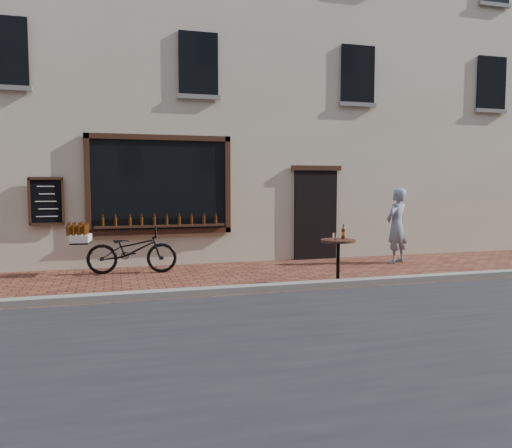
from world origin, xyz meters
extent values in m
plane|color=#4F2419|center=(0.00, 0.00, 0.00)|extent=(90.00, 90.00, 0.00)
cube|color=slate|center=(0.00, 0.20, 0.06)|extent=(90.00, 0.25, 0.12)
cube|color=beige|center=(0.00, 6.50, 5.00)|extent=(28.00, 6.00, 10.00)
cube|color=black|center=(-1.90, 3.45, 1.85)|extent=(3.00, 0.06, 2.00)
cube|color=black|center=(-1.90, 3.43, 2.91)|extent=(3.24, 0.10, 0.12)
cube|color=black|center=(-1.90, 3.43, 0.79)|extent=(3.24, 0.10, 0.12)
cube|color=black|center=(-3.46, 3.43, 1.85)|extent=(0.12, 0.10, 2.24)
cube|color=black|center=(-0.34, 3.43, 1.85)|extent=(0.12, 0.10, 2.24)
cube|color=black|center=(-1.90, 3.38, 0.92)|extent=(2.90, 0.16, 0.05)
cube|color=black|center=(1.90, 3.46, 1.10)|extent=(1.10, 0.10, 2.20)
cube|color=black|center=(1.90, 3.43, 2.26)|extent=(1.30, 0.10, 0.12)
cube|color=black|center=(-4.30, 3.44, 1.50)|extent=(0.62, 0.04, 0.92)
cylinder|color=#3D1C07|center=(-3.15, 3.38, 1.04)|extent=(0.06, 0.06, 0.19)
cylinder|color=#3D1C07|center=(-2.87, 3.38, 1.04)|extent=(0.06, 0.06, 0.19)
cylinder|color=#3D1C07|center=(-2.59, 3.38, 1.04)|extent=(0.06, 0.06, 0.19)
cylinder|color=#3D1C07|center=(-2.32, 3.38, 1.04)|extent=(0.06, 0.06, 0.19)
cylinder|color=#3D1C07|center=(-2.04, 3.38, 1.04)|extent=(0.06, 0.06, 0.19)
cylinder|color=#3D1C07|center=(-1.76, 3.38, 1.04)|extent=(0.06, 0.06, 0.19)
cylinder|color=#3D1C07|center=(-1.48, 3.38, 1.04)|extent=(0.06, 0.06, 0.19)
cylinder|color=#3D1C07|center=(-1.21, 3.38, 1.04)|extent=(0.06, 0.06, 0.19)
cylinder|color=#3D1C07|center=(-0.93, 3.38, 1.04)|extent=(0.06, 0.06, 0.19)
cylinder|color=#3D1C07|center=(-0.65, 3.38, 1.04)|extent=(0.06, 0.06, 0.19)
cube|color=black|center=(-5.00, 3.46, 4.60)|extent=(0.90, 0.06, 1.40)
cube|color=black|center=(-1.00, 3.46, 4.60)|extent=(0.90, 0.06, 1.40)
cube|color=black|center=(3.00, 3.46, 4.60)|extent=(0.90, 0.06, 1.40)
cube|color=black|center=(7.00, 3.46, 4.60)|extent=(0.90, 0.06, 1.40)
imported|color=black|center=(-2.57, 2.65, 0.48)|extent=(1.91, 0.85, 0.97)
cube|color=black|center=(-3.59, 2.77, 0.67)|extent=(0.42, 0.55, 0.03)
cube|color=beige|center=(-3.59, 2.77, 0.76)|extent=(0.42, 0.58, 0.15)
cylinder|color=#3D1C07|center=(-3.50, 2.56, 0.94)|extent=(0.06, 0.06, 0.20)
cylinder|color=#3D1C07|center=(-3.61, 2.58, 0.94)|extent=(0.06, 0.06, 0.20)
cylinder|color=#3D1C07|center=(-3.72, 2.59, 0.94)|extent=(0.06, 0.06, 0.20)
cylinder|color=#3D1C07|center=(-3.82, 2.60, 0.94)|extent=(0.06, 0.06, 0.20)
cylinder|color=#3D1C07|center=(-3.49, 2.69, 0.94)|extent=(0.06, 0.06, 0.20)
cylinder|color=#3D1C07|center=(-3.59, 2.71, 0.94)|extent=(0.06, 0.06, 0.20)
cylinder|color=#3D1C07|center=(-3.70, 2.72, 0.94)|extent=(0.06, 0.06, 0.20)
cylinder|color=#3D1C07|center=(-3.81, 2.73, 0.94)|extent=(0.06, 0.06, 0.20)
cylinder|color=#3D1C07|center=(-3.47, 2.82, 0.94)|extent=(0.06, 0.06, 0.20)
cylinder|color=#3D1C07|center=(-3.58, 2.83, 0.94)|extent=(0.06, 0.06, 0.20)
cylinder|color=#3D1C07|center=(-3.69, 2.85, 0.94)|extent=(0.06, 0.06, 0.20)
cylinder|color=#3D1C07|center=(-3.79, 2.86, 0.94)|extent=(0.06, 0.06, 0.20)
cylinder|color=#3D1C07|center=(-3.46, 2.95, 0.94)|extent=(0.06, 0.06, 0.20)
cylinder|color=#3D1C07|center=(-3.56, 2.96, 0.94)|extent=(0.06, 0.06, 0.20)
cylinder|color=black|center=(1.10, 0.44, 0.02)|extent=(0.48, 0.48, 0.03)
cylinder|color=black|center=(1.10, 0.44, 0.41)|extent=(0.07, 0.07, 0.76)
cylinder|color=black|center=(1.10, 0.44, 0.82)|extent=(0.65, 0.65, 0.04)
cylinder|color=gold|center=(1.23, 0.51, 0.94)|extent=(0.07, 0.07, 0.07)
cylinder|color=white|center=(0.99, 0.37, 0.91)|extent=(0.08, 0.08, 0.14)
imported|color=gray|center=(3.51, 2.37, 0.89)|extent=(0.77, 0.68, 1.77)
camera|label=1|loc=(-2.92, -8.01, 1.88)|focal=35.00mm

